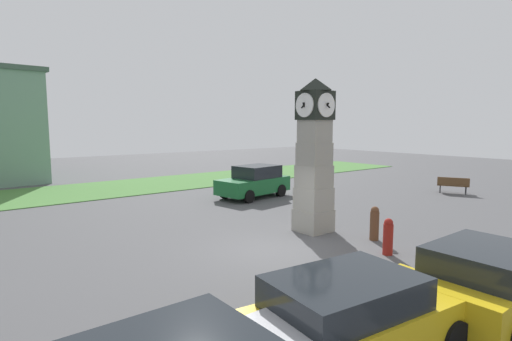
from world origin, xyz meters
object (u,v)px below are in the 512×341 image
at_px(bollard_mid_row, 388,236).
at_px(car_near_tower, 355,315).
at_px(bollard_near_tower, 374,223).
at_px(car_end_of_row, 254,182).
at_px(car_by_building, 488,278).
at_px(clock_tower, 314,158).
at_px(bench, 453,184).

xyz_separation_m(bollard_mid_row, car_near_tower, (-5.01, -2.68, 0.19)).
height_order(bollard_near_tower, car_near_tower, car_near_tower).
bearing_deg(car_end_of_row, bollard_near_tower, -101.28).
bearing_deg(car_near_tower, bollard_near_tower, 32.65).
relative_size(bollard_near_tower, car_near_tower, 0.26).
bearing_deg(car_by_building, bollard_near_tower, 59.84).
relative_size(bollard_near_tower, car_by_building, 0.29).
bearing_deg(car_end_of_row, car_near_tower, -121.76).
relative_size(clock_tower, bollard_near_tower, 4.76).
relative_size(bollard_near_tower, car_end_of_row, 0.27).
bearing_deg(bollard_mid_row, clock_tower, 86.40).
bearing_deg(bollard_near_tower, bench, 13.61).
relative_size(bollard_near_tower, bollard_mid_row, 1.04).
distance_m(car_by_building, car_end_of_row, 13.77).
height_order(bollard_mid_row, bench, bollard_mid_row).
bearing_deg(bench, car_end_of_row, 147.63).
xyz_separation_m(bollard_near_tower, car_near_tower, (-5.97, -3.82, 0.17)).
height_order(clock_tower, car_near_tower, clock_tower).
bearing_deg(clock_tower, bollard_near_tower, -69.65).
bearing_deg(car_by_building, clock_tower, 74.10).
distance_m(bollard_mid_row, bench, 12.57).
xyz_separation_m(car_near_tower, car_by_building, (3.35, -0.68, 0.00)).
height_order(bollard_mid_row, car_by_building, car_by_building).
bearing_deg(bollard_mid_row, car_end_of_row, 74.66).
distance_m(bollard_near_tower, bollard_mid_row, 1.48).
bearing_deg(bench, clock_tower, -176.91).
height_order(bollard_near_tower, car_by_building, car_by_building).
bearing_deg(car_end_of_row, clock_tower, -110.64).
bearing_deg(bollard_mid_row, car_near_tower, -151.82).
height_order(clock_tower, bollard_near_tower, clock_tower).
height_order(bollard_mid_row, car_near_tower, car_near_tower).
relative_size(clock_tower, bollard_mid_row, 4.96).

